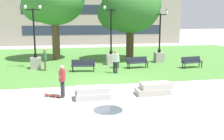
{
  "coord_description": "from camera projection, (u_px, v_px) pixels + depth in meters",
  "views": [
    {
      "loc": [
        -2.5,
        -15.63,
        4.14
      ],
      "look_at": [
        0.2,
        -1.4,
        1.2
      ],
      "focal_mm": 42.0,
      "sensor_mm": 36.0,
      "label": 1
    }
  ],
  "objects": [
    {
      "name": "ground_plane",
      "position": [
        105.0,
        85.0,
        16.33
      ],
      "size": [
        140.0,
        140.0,
        0.0
      ],
      "primitive_type": "plane",
      "color": "#A3A09B"
    },
    {
      "name": "grass_lawn",
      "position": [
        89.0,
        59.0,
        25.95
      ],
      "size": [
        40.0,
        20.0,
        0.02
      ],
      "primitive_type": "cube",
      "color": "#4C8438",
      "rests_on": "ground"
    },
    {
      "name": "concrete_block_center",
      "position": [
        93.0,
        93.0,
        13.45
      ],
      "size": [
        1.8,
        0.9,
        0.64
      ],
      "color": "#BCB7B2",
      "rests_on": "ground"
    },
    {
      "name": "concrete_block_left",
      "position": [
        154.0,
        89.0,
        14.26
      ],
      "size": [
        1.91,
        0.9,
        0.64
      ],
      "color": "#B2ADA3",
      "rests_on": "ground"
    },
    {
      "name": "person_skateboarder",
      "position": [
        62.0,
        79.0,
        13.6
      ],
      "size": [
        0.36,
        0.58,
        1.71
      ],
      "color": "#28282D",
      "rests_on": "ground"
    },
    {
      "name": "skateboard",
      "position": [
        53.0,
        96.0,
        13.76
      ],
      "size": [
        0.97,
        0.71,
        0.14
      ],
      "color": "maroon",
      "rests_on": "ground"
    },
    {
      "name": "puddle",
      "position": [
        108.0,
        110.0,
        11.88
      ],
      "size": [
        1.33,
        1.33,
        0.01
      ],
      "primitive_type": "cylinder",
      "color": "#47515B",
      "rests_on": "ground"
    },
    {
      "name": "park_bench_near_left",
      "position": [
        83.0,
        65.0,
        20.09
      ],
      "size": [
        1.85,
        0.74,
        0.9
      ],
      "color": "#1E232D",
      "rests_on": "grass_lawn"
    },
    {
      "name": "park_bench_near_right",
      "position": [
        137.0,
        62.0,
        21.47
      ],
      "size": [
        1.85,
        0.72,
        0.9
      ],
      "color": "#1E232D",
      "rests_on": "grass_lawn"
    },
    {
      "name": "park_bench_far_right",
      "position": [
        192.0,
        61.0,
        21.58
      ],
      "size": [
        1.86,
        0.77,
        0.9
      ],
      "color": "#1E232D",
      "rests_on": "grass_lawn"
    },
    {
      "name": "lamp_post_left",
      "position": [
        111.0,
        53.0,
        22.97
      ],
      "size": [
        1.32,
        0.8,
        5.18
      ],
      "color": "#ADA89E",
      "rests_on": "grass_lawn"
    },
    {
      "name": "lamp_post_right",
      "position": [
        35.0,
        56.0,
        21.16
      ],
      "size": [
        1.32,
        0.8,
        5.17
      ],
      "color": "gray",
      "rests_on": "grass_lawn"
    },
    {
      "name": "lamp_post_center",
      "position": [
        159.0,
        52.0,
        24.09
      ],
      "size": [
        1.32,
        0.8,
        4.82
      ],
      "color": "gray",
      "rests_on": "grass_lawn"
    },
    {
      "name": "tree_near_left",
      "position": [
        130.0,
        8.0,
        24.55
      ],
      "size": [
        5.83,
        5.55,
        7.34
      ],
      "color": "#42301E",
      "rests_on": "grass_lawn"
    },
    {
      "name": "tree_near_right",
      "position": [
        53.0,
        0.0,
        24.74
      ],
      "size": [
        6.03,
        5.74,
        8.21
      ],
      "color": "brown",
      "rests_on": "grass_lawn"
    },
    {
      "name": "trash_bin",
      "position": [
        116.0,
        62.0,
        21.47
      ],
      "size": [
        0.49,
        0.49,
        0.96
      ],
      "color": "#234C28",
      "rests_on": "grass_lawn"
    },
    {
      "name": "person_bystander_near_lawn",
      "position": [
        45.0,
        58.0,
        20.34
      ],
      "size": [
        0.29,
        0.63,
        1.71
      ],
      "color": "brown",
      "rests_on": "grass_lawn"
    },
    {
      "name": "person_bystander_far_lawn",
      "position": [
        115.0,
        60.0,
        19.35
      ],
      "size": [
        0.6,
        0.59,
        1.71
      ],
      "color": "#28282D",
      "rests_on": "grass_lawn"
    }
  ]
}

